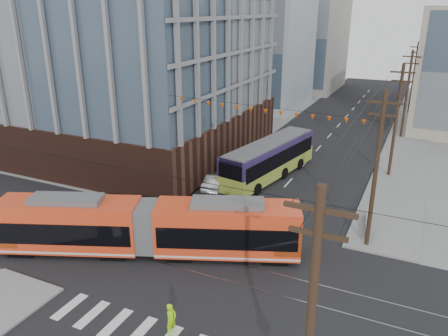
{
  "coord_description": "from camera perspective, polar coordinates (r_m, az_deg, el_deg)",
  "views": [
    {
      "loc": [
        10.87,
        -17.67,
        15.77
      ],
      "look_at": [
        -1.28,
        8.21,
        5.24
      ],
      "focal_mm": 35.0,
      "sensor_mm": 36.0,
      "label": 1
    }
  ],
  "objects": [
    {
      "name": "utility_pole_far",
      "position": [
        74.42,
        23.49,
        10.66
      ],
      "size": [
        0.3,
        0.3,
        11.0
      ],
      "primitive_type": "cylinder",
      "color": "black",
      "rests_on": "ground"
    },
    {
      "name": "jersey_barrier",
      "position": [
        34.92,
        18.41,
        -7.08
      ],
      "size": [
        1.39,
        3.81,
        0.75
      ],
      "primitive_type": "cube",
      "rotation": [
        0.0,
        0.0,
        0.15
      ],
      "color": "gray",
      "rests_on": "ground"
    },
    {
      "name": "office_building",
      "position": [
        52.31,
        -14.53,
        18.01
      ],
      "size": [
        30.0,
        25.0,
        28.6
      ],
      "primitive_type": "cube",
      "color": "#381E16",
      "rests_on": "ground"
    },
    {
      "name": "parked_car_white",
      "position": [
        41.18,
        0.19,
        -1.3
      ],
      "size": [
        2.48,
        4.79,
        1.33
      ],
      "primitive_type": "imported",
      "rotation": [
        0.0,
        0.0,
        3.0
      ],
      "color": "silver",
      "rests_on": "ground"
    },
    {
      "name": "parked_car_grey",
      "position": [
        46.95,
        2.65,
        1.37
      ],
      "size": [
        3.52,
        4.91,
        1.24
      ],
      "primitive_type": "imported",
      "rotation": [
        0.0,
        0.0,
        3.51
      ],
      "color": "slate",
      "rests_on": "ground"
    },
    {
      "name": "bg_bldg_nw_near",
      "position": [
        75.34,
        3.44,
        15.03
      ],
      "size": [
        18.0,
        16.0,
        18.0
      ],
      "primitive_type": "cube",
      "color": "#8C99A5",
      "rests_on": "ground"
    },
    {
      "name": "ground",
      "position": [
        26.06,
        -5.37,
        -17.13
      ],
      "size": [
        160.0,
        160.0,
        0.0
      ],
      "primitive_type": "plane",
      "color": "slate"
    },
    {
      "name": "pedestrian",
      "position": [
        23.54,
        -6.9,
        -19.08
      ],
      "size": [
        0.49,
        0.7,
        1.84
      ],
      "primitive_type": "imported",
      "rotation": [
        0.0,
        0.0,
        1.49
      ],
      "color": "#A2F50D",
      "rests_on": "ground"
    },
    {
      "name": "bg_bldg_nw_far",
      "position": [
        93.24,
        10.03,
        16.38
      ],
      "size": [
        16.0,
        18.0,
        20.0
      ],
      "primitive_type": "cube",
      "color": "gray",
      "rests_on": "ground"
    },
    {
      "name": "streetcar",
      "position": [
        29.92,
        -9.93,
        -7.63
      ],
      "size": [
        19.8,
        10.16,
        3.89
      ],
      "primitive_type": null,
      "rotation": [
        0.0,
        0.0,
        0.38
      ],
      "color": "#E4401C",
      "rests_on": "ground"
    },
    {
      "name": "parked_car_silver",
      "position": [
        40.22,
        -0.94,
        -1.72
      ],
      "size": [
        2.17,
        4.7,
        1.49
      ],
      "primitive_type": "imported",
      "rotation": [
        0.0,
        0.0,
        3.27
      ],
      "color": "#A8AAAF",
      "rests_on": "ground"
    },
    {
      "name": "city_bus",
      "position": [
        42.82,
        5.94,
        1.17
      ],
      "size": [
        5.37,
        13.56,
        3.76
      ],
      "primitive_type": null,
      "rotation": [
        0.0,
        0.0,
        -0.19
      ],
      "color": "#2C1E4B",
      "rests_on": "ground"
    }
  ]
}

